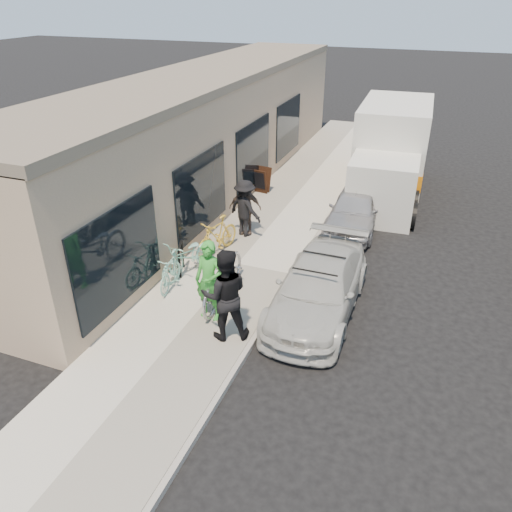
% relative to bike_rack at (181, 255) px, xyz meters
% --- Properties ---
extents(ground, '(120.00, 120.00, 0.00)m').
position_rel_bike_rack_xyz_m(ground, '(3.18, -2.06, -0.65)').
color(ground, black).
rests_on(ground, ground).
extents(sidewalk, '(3.00, 34.00, 0.15)m').
position_rel_bike_rack_xyz_m(sidewalk, '(1.18, 0.94, -0.57)').
color(sidewalk, '#BCB7A9').
rests_on(sidewalk, ground).
extents(curb, '(0.12, 34.00, 0.13)m').
position_rel_bike_rack_xyz_m(curb, '(2.73, 0.94, -0.58)').
color(curb, '#9A948C').
rests_on(curb, ground).
extents(storefront, '(3.60, 20.00, 4.22)m').
position_rel_bike_rack_xyz_m(storefront, '(-2.07, 5.93, 1.48)').
color(storefront, tan).
rests_on(storefront, ground).
extents(bike_rack, '(0.24, 0.55, 0.82)m').
position_rel_bike_rack_xyz_m(bike_rack, '(0.00, 0.00, 0.00)').
color(bike_rack, black).
rests_on(bike_rack, sidewalk).
extents(sandwich_board, '(0.61, 0.62, 0.88)m').
position_rel_bike_rack_xyz_m(sandwich_board, '(-0.07, 6.14, -0.05)').
color(sandwich_board, '#321A0E').
rests_on(sandwich_board, sidewalk).
extents(sedan_white, '(1.81, 4.39, 1.31)m').
position_rel_bike_rack_xyz_m(sedan_white, '(3.68, -0.21, -0.01)').
color(sedan_white, '#B8B8B4').
rests_on(sedan_white, ground).
extents(sedan_silver, '(1.54, 3.70, 1.25)m').
position_rel_bike_rack_xyz_m(sedan_silver, '(3.57, 4.69, -0.02)').
color(sedan_silver, '#AAAAAF').
rests_on(sedan_silver, ground).
extents(moving_truck, '(2.66, 6.44, 3.11)m').
position_rel_bike_rack_xyz_m(moving_truck, '(4.08, 8.22, 0.74)').
color(moving_truck, silver).
rests_on(moving_truck, ground).
extents(tandem_bike, '(1.00, 2.48, 1.28)m').
position_rel_bike_rack_xyz_m(tandem_bike, '(1.54, -0.75, 0.14)').
color(tandem_bike, '#A9A9AB').
rests_on(tandem_bike, sidewalk).
extents(woman_rider, '(0.72, 0.51, 1.86)m').
position_rel_bike_rack_xyz_m(woman_rider, '(1.56, -1.52, 0.44)').
color(woman_rider, green).
rests_on(woman_rider, sidewalk).
extents(man_standing, '(1.23, 1.13, 2.03)m').
position_rel_bike_rack_xyz_m(man_standing, '(2.16, -2.03, 0.52)').
color(man_standing, black).
rests_on(man_standing, sidewalk).
extents(cruiser_bike_a, '(0.61, 1.52, 0.89)m').
position_rel_bike_rack_xyz_m(cruiser_bike_a, '(0.11, -0.66, -0.05)').
color(cruiser_bike_a, '#8ACFBA').
rests_on(cruiser_bike_a, sidewalk).
extents(cruiser_bike_b, '(1.09, 1.99, 0.99)m').
position_rel_bike_rack_xyz_m(cruiser_bike_b, '(0.20, 0.02, -0.00)').
color(cruiser_bike_b, '#8ACFBA').
rests_on(cruiser_bike_b, sidewalk).
extents(cruiser_bike_c, '(0.87, 1.80, 1.04)m').
position_rel_bike_rack_xyz_m(cruiser_bike_c, '(0.42, 1.31, 0.02)').
color(cruiser_bike_c, gold).
rests_on(cruiser_bike_c, sidewalk).
extents(bystander_a, '(1.26, 0.98, 1.71)m').
position_rel_bike_rack_xyz_m(bystander_a, '(0.70, 2.67, 0.36)').
color(bystander_a, black).
rests_on(bystander_a, sidewalk).
extents(bystander_b, '(1.02, 0.65, 1.61)m').
position_rel_bike_rack_xyz_m(bystander_b, '(0.65, 2.79, 0.31)').
color(bystander_b, brown).
rests_on(bystander_b, sidewalk).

